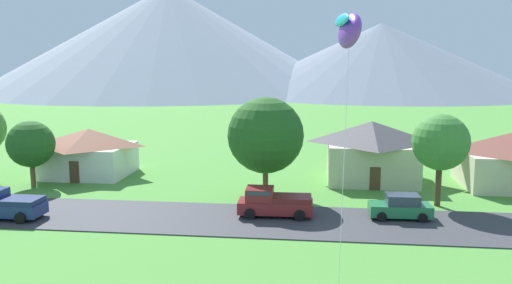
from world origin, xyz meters
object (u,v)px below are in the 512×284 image
house_leftmost (90,151)px  house_right_center (371,150)px  pickup_truck_navy_west_side (3,204)px  parked_car_green_west_end (401,207)px  tree_right_of_center (441,142)px  tree_center (266,135)px  kite_flyer_with_kite (348,39)px  tree_near_left (31,144)px  house_left_center (509,159)px  pickup_truck_maroon_east_side (273,202)px

house_leftmost → house_right_center: house_right_center is taller
house_leftmost → pickup_truck_navy_west_side: house_leftmost is taller
parked_car_green_west_end → tree_right_of_center: bearing=48.1°
tree_center → tree_right_of_center: size_ratio=1.16×
house_right_center → parked_car_green_west_end: (0.85, -11.62, -1.97)m
tree_center → kite_flyer_with_kite: size_ratio=0.63×
tree_near_left → house_right_center: bearing=11.1°
pickup_truck_navy_west_side → tree_right_of_center: bearing=12.7°
tree_center → parked_car_green_west_end: bearing=-24.2°
house_leftmost → pickup_truck_navy_west_side: bearing=-89.6°
house_leftmost → kite_flyer_with_kite: size_ratio=0.62×
tree_right_of_center → pickup_truck_navy_west_side: (-30.60, -6.89, -3.80)m
parked_car_green_west_end → kite_flyer_with_kite: (-4.62, -12.50, 10.89)m
house_right_center → tree_center: 11.73m
house_right_center → tree_center: bearing=-141.2°
tree_right_of_center → house_left_center: bearing=42.7°
house_right_center → kite_flyer_with_kite: size_ratio=0.65×
pickup_truck_maroon_east_side → kite_flyer_with_kite: 16.60m
kite_flyer_with_kite → pickup_truck_navy_west_side: bearing=157.7°
tree_right_of_center → pickup_truck_navy_west_side: size_ratio=1.34×
tree_center → kite_flyer_with_kite: kite_flyer_with_kite is taller
house_right_center → tree_near_left: 30.08m
tree_near_left → kite_flyer_with_kite: (25.73, -18.31, 8.01)m
parked_car_green_west_end → pickup_truck_navy_west_side: bearing=-173.3°
house_left_center → house_right_center: house_right_center is taller
tree_center → pickup_truck_navy_west_side: (-17.45, -7.61, -4.01)m
house_left_center → pickup_truck_maroon_east_side: 22.53m
tree_near_left → tree_right_of_center: (33.67, -2.11, 1.11)m
house_leftmost → tree_center: size_ratio=0.98×
tree_near_left → tree_right_of_center: bearing=-3.6°
house_left_center → kite_flyer_with_kite: bearing=-123.7°
house_leftmost → tree_right_of_center: size_ratio=1.14×
kite_flyer_with_kite → house_right_center: bearing=81.1°
house_leftmost → pickup_truck_maroon_east_side: size_ratio=1.52×
house_right_center → tree_right_of_center: 9.18m
parked_car_green_west_end → kite_flyer_with_kite: bearing=-110.3°
tree_right_of_center → parked_car_green_west_end: tree_right_of_center is taller
house_right_center → tree_near_left: bearing=-168.9°
house_leftmost → kite_flyer_with_kite: (22.76, -23.27, 9.44)m
house_leftmost → tree_near_left: 5.95m
house_leftmost → parked_car_green_west_end: (27.38, -10.77, -1.46)m
pickup_truck_maroon_east_side → parked_car_green_west_end: bearing=3.3°
house_left_center → tree_right_of_center: tree_right_of_center is taller
tree_center → tree_right_of_center: bearing=-3.1°
house_leftmost → parked_car_green_west_end: 29.46m
house_left_center → tree_center: tree_center is taller
tree_center → parked_car_green_west_end: size_ratio=1.90×
house_right_center → kite_flyer_with_kite: bearing=-98.9°
house_leftmost → tree_right_of_center: bearing=-13.0°
house_left_center → house_right_center: 11.69m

